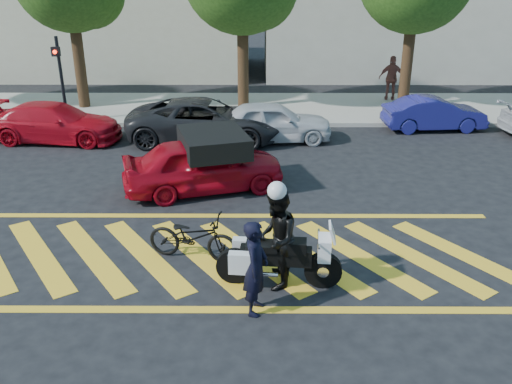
{
  "coord_description": "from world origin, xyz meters",
  "views": [
    {
      "loc": [
        0.61,
        -9.76,
        5.55
      ],
      "look_at": [
        0.57,
        0.88,
        1.05
      ],
      "focal_mm": 38.0,
      "sensor_mm": 36.0,
      "label": 1
    }
  ],
  "objects_px": {
    "parked_mid_right": "(272,122)",
    "parked_right": "(434,114)",
    "parked_left": "(55,122)",
    "officer_bike": "(256,268)",
    "officer_moto": "(276,239)",
    "police_motorcycle": "(277,258)",
    "parked_mid_left": "(205,121)",
    "red_convertible": "(203,165)",
    "bicycle": "(193,237)"
  },
  "relations": [
    {
      "from": "police_motorcycle",
      "to": "parked_mid_left",
      "type": "relative_size",
      "value": 0.46
    },
    {
      "from": "parked_right",
      "to": "police_motorcycle",
      "type": "bearing_deg",
      "value": 145.41
    },
    {
      "from": "red_convertible",
      "to": "parked_mid_right",
      "type": "xyz_separation_m",
      "value": [
        1.89,
        4.3,
        -0.03
      ]
    },
    {
      "from": "officer_bike",
      "to": "red_convertible",
      "type": "bearing_deg",
      "value": 25.8
    },
    {
      "from": "officer_moto",
      "to": "parked_mid_left",
      "type": "xyz_separation_m",
      "value": [
        -2.11,
        8.87,
        -0.24
      ]
    },
    {
      "from": "officer_bike",
      "to": "officer_moto",
      "type": "relative_size",
      "value": 0.89
    },
    {
      "from": "police_motorcycle",
      "to": "parked_mid_right",
      "type": "relative_size",
      "value": 0.59
    },
    {
      "from": "officer_moto",
      "to": "parked_left",
      "type": "relative_size",
      "value": 0.43
    },
    {
      "from": "bicycle",
      "to": "parked_left",
      "type": "relative_size",
      "value": 0.43
    },
    {
      "from": "officer_bike",
      "to": "parked_left",
      "type": "relative_size",
      "value": 0.39
    },
    {
      "from": "police_motorcycle",
      "to": "parked_left",
      "type": "height_order",
      "value": "parked_left"
    },
    {
      "from": "bicycle",
      "to": "parked_left",
      "type": "height_order",
      "value": "parked_left"
    },
    {
      "from": "parked_mid_right",
      "to": "police_motorcycle",
      "type": "bearing_deg",
      "value": 173.95
    },
    {
      "from": "parked_left",
      "to": "red_convertible",
      "type": "bearing_deg",
      "value": -123.57
    },
    {
      "from": "officer_bike",
      "to": "parked_mid_left",
      "type": "xyz_separation_m",
      "value": [
        -1.74,
        9.71,
        -0.14
      ]
    },
    {
      "from": "red_convertible",
      "to": "parked_mid_left",
      "type": "relative_size",
      "value": 0.81
    },
    {
      "from": "officer_moto",
      "to": "parked_right",
      "type": "distance_m",
      "value": 11.89
    },
    {
      "from": "police_motorcycle",
      "to": "parked_right",
      "type": "xyz_separation_m",
      "value": [
        5.96,
        10.27,
        0.03
      ]
    },
    {
      "from": "officer_bike",
      "to": "parked_right",
      "type": "relative_size",
      "value": 0.48
    },
    {
      "from": "bicycle",
      "to": "parked_mid_left",
      "type": "bearing_deg",
      "value": 17.6
    },
    {
      "from": "officer_moto",
      "to": "parked_mid_right",
      "type": "relative_size",
      "value": 0.48
    },
    {
      "from": "red_convertible",
      "to": "parked_right",
      "type": "xyz_separation_m",
      "value": [
        7.73,
        5.7,
        -0.12
      ]
    },
    {
      "from": "parked_mid_right",
      "to": "parked_right",
      "type": "distance_m",
      "value": 6.0
    },
    {
      "from": "bicycle",
      "to": "police_motorcycle",
      "type": "distance_m",
      "value": 1.91
    },
    {
      "from": "bicycle",
      "to": "officer_moto",
      "type": "height_order",
      "value": "officer_moto"
    },
    {
      "from": "red_convertible",
      "to": "officer_bike",
      "type": "bearing_deg",
      "value": 177.75
    },
    {
      "from": "bicycle",
      "to": "parked_right",
      "type": "relative_size",
      "value": 0.52
    },
    {
      "from": "police_motorcycle",
      "to": "parked_right",
      "type": "distance_m",
      "value": 11.87
    },
    {
      "from": "police_motorcycle",
      "to": "officer_moto",
      "type": "xyz_separation_m",
      "value": [
        -0.02,
        -0.0,
        0.4
      ]
    },
    {
      "from": "parked_left",
      "to": "police_motorcycle",
      "type": "bearing_deg",
      "value": -136.06
    },
    {
      "from": "officer_bike",
      "to": "police_motorcycle",
      "type": "xyz_separation_m",
      "value": [
        0.38,
        0.84,
        -0.29
      ]
    },
    {
      "from": "parked_left",
      "to": "parked_mid_right",
      "type": "relative_size",
      "value": 1.11
    },
    {
      "from": "officer_moto",
      "to": "parked_right",
      "type": "xyz_separation_m",
      "value": [
        5.97,
        10.27,
        -0.36
      ]
    },
    {
      "from": "parked_right",
      "to": "parked_mid_right",
      "type": "bearing_deg",
      "value": 99.01
    },
    {
      "from": "officer_bike",
      "to": "parked_right",
      "type": "distance_m",
      "value": 12.79
    },
    {
      "from": "parked_right",
      "to": "parked_mid_left",
      "type": "bearing_deg",
      "value": 95.35
    },
    {
      "from": "bicycle",
      "to": "officer_moto",
      "type": "relative_size",
      "value": 0.99
    },
    {
      "from": "officer_moto",
      "to": "parked_right",
      "type": "bearing_deg",
      "value": 155.12
    },
    {
      "from": "parked_left",
      "to": "officer_bike",
      "type": "bearing_deg",
      "value": -140.06
    },
    {
      "from": "officer_bike",
      "to": "red_convertible",
      "type": "distance_m",
      "value": 5.59
    },
    {
      "from": "parked_mid_right",
      "to": "parked_right",
      "type": "bearing_deg",
      "value": -81.8
    },
    {
      "from": "officer_bike",
      "to": "police_motorcycle",
      "type": "bearing_deg",
      "value": -12.97
    },
    {
      "from": "officer_bike",
      "to": "parked_mid_left",
      "type": "bearing_deg",
      "value": 21.55
    },
    {
      "from": "police_motorcycle",
      "to": "red_convertible",
      "type": "distance_m",
      "value": 4.9
    },
    {
      "from": "bicycle",
      "to": "police_motorcycle",
      "type": "xyz_separation_m",
      "value": [
        1.65,
        -0.95,
        0.07
      ]
    },
    {
      "from": "bicycle",
      "to": "parked_mid_right",
      "type": "bearing_deg",
      "value": 1.6
    },
    {
      "from": "officer_moto",
      "to": "parked_mid_right",
      "type": "bearing_deg",
      "value": -175.58
    },
    {
      "from": "officer_bike",
      "to": "parked_mid_left",
      "type": "distance_m",
      "value": 9.87
    },
    {
      "from": "officer_bike",
      "to": "bicycle",
      "type": "relative_size",
      "value": 0.91
    },
    {
      "from": "police_motorcycle",
      "to": "red_convertible",
      "type": "height_order",
      "value": "red_convertible"
    }
  ]
}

